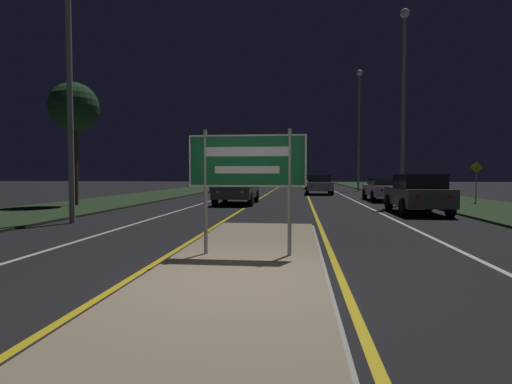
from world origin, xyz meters
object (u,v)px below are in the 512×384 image
at_px(car_receding_2, 319,184).
at_px(car_approaching_1, 224,184).
at_px(highway_sign, 247,166).
at_px(car_receding_1, 384,189).
at_px(streetlight_right_near, 404,87).
at_px(car_receding_3, 314,182).
at_px(warning_sign, 476,178).
at_px(car_receding_0, 418,193).
at_px(streetlight_right_far, 359,114).
at_px(streetlight_left_near, 68,4).
at_px(car_approaching_0, 237,190).

height_order(car_receding_2, car_approaching_1, car_receding_2).
distance_m(highway_sign, car_receding_1, 18.03).
relative_size(highway_sign, streetlight_right_near, 0.23).
relative_size(highway_sign, car_receding_3, 0.54).
bearing_deg(car_receding_1, car_receding_2, 116.22).
distance_m(highway_sign, warning_sign, 17.90).
height_order(highway_sign, car_receding_2, highway_sign).
relative_size(car_receding_0, car_receding_3, 0.95).
height_order(car_receding_0, car_approaching_1, car_receding_0).
distance_m(streetlight_right_near, car_receding_1, 6.14).
bearing_deg(streetlight_right_far, car_receding_3, 128.68).
relative_size(streetlight_left_near, car_receding_1, 2.35).
xyz_separation_m(streetlight_right_far, car_receding_3, (-3.94, 4.92, -6.43)).
bearing_deg(streetlight_left_near, warning_sign, 31.07).
bearing_deg(streetlight_left_near, car_receding_1, 44.81).
xyz_separation_m(car_receding_2, car_approaching_1, (-8.23, 3.95, -0.07)).
bearing_deg(car_receding_0, warning_sign, 50.64).
bearing_deg(car_approaching_1, car_approaching_0, -76.53).
bearing_deg(car_receding_1, car_receding_3, 100.43).
height_order(streetlight_right_far, car_receding_2, streetlight_right_far).
bearing_deg(streetlight_right_near, streetlight_left_near, -144.28).
xyz_separation_m(streetlight_left_near, streetlight_right_far, (12.72, 25.93, 0.28)).
distance_m(car_approaching_0, warning_sign, 12.52).
xyz_separation_m(car_receding_3, car_approaching_0, (-4.80, -22.13, 0.02)).
height_order(highway_sign, car_approaching_0, highway_sign).
relative_size(car_receding_3, car_approaching_1, 1.03).
height_order(streetlight_right_far, car_receding_0, streetlight_right_far).
height_order(car_approaching_0, warning_sign, warning_sign).
xyz_separation_m(streetlight_left_near, car_approaching_0, (3.98, 8.73, -6.14)).
bearing_deg(streetlight_right_near, car_approaching_1, 130.04).
height_order(highway_sign, car_receding_0, highway_sign).
bearing_deg(streetlight_right_far, car_approaching_1, -167.05).
relative_size(streetlight_right_far, car_receding_3, 2.63).
bearing_deg(car_receding_3, car_approaching_0, -102.23).
distance_m(car_receding_0, car_receding_3, 26.65).
height_order(car_receding_2, car_receding_3, car_receding_2).
bearing_deg(highway_sign, warning_sign, 55.51).
distance_m(streetlight_left_near, car_receding_0, 14.08).
xyz_separation_m(car_receding_2, car_approaching_0, (-4.78, -10.45, -0.03)).
xyz_separation_m(streetlight_right_near, car_receding_0, (-0.53, -4.55, -5.16)).
bearing_deg(highway_sign, car_receding_1, 70.76).
bearing_deg(car_receding_0, streetlight_right_far, 87.87).
bearing_deg(streetlight_right_far, car_approaching_0, -116.93).
bearing_deg(car_approaching_1, car_receding_1, -43.22).
height_order(car_receding_0, car_receding_1, car_receding_0).
bearing_deg(car_approaching_0, streetlight_right_far, 63.07).
height_order(streetlight_right_near, warning_sign, streetlight_right_near).
xyz_separation_m(streetlight_right_far, warning_sign, (3.71, -16.04, -5.80)).
xyz_separation_m(car_receding_0, car_receding_2, (-3.16, 14.78, -0.02)).
bearing_deg(car_receding_0, car_approaching_0, 151.37).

